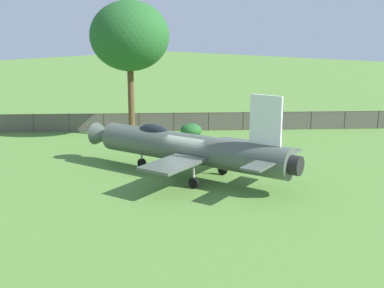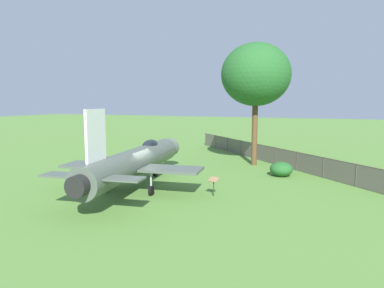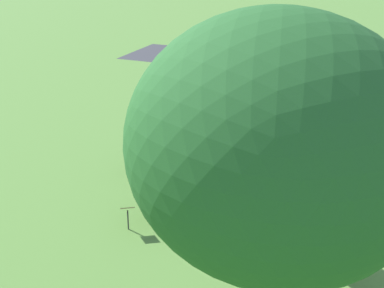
{
  "view_description": "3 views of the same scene",
  "coord_description": "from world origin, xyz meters",
  "px_view_note": "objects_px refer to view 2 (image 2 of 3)",
  "views": [
    {
      "loc": [
        19.08,
        -21.71,
        8.85
      ],
      "look_at": [
        1.38,
        -1.49,
        2.51
      ],
      "focal_mm": 48.0,
      "sensor_mm": 36.0,
      "label": 1
    },
    {
      "loc": [
        18.75,
        11.34,
        5.63
      ],
      "look_at": [
        -4.45,
        2.19,
        2.5
      ],
      "focal_mm": 32.05,
      "sensor_mm": 36.0,
      "label": 2
    },
    {
      "loc": [
        -19.41,
        11.07,
        11.87
      ],
      "look_at": [
        1.46,
        1.49,
        2.68
      ],
      "focal_mm": 50.26,
      "sensor_mm": 36.0,
      "label": 3
    }
  ],
  "objects_px": {
    "display_jet": "(137,161)",
    "info_plaque": "(214,182)",
    "shade_tree": "(256,75)",
    "shrub_near_fence": "(281,169)"
  },
  "relations": [
    {
      "from": "shade_tree",
      "to": "info_plaque",
      "type": "distance_m",
      "value": 12.96
    },
    {
      "from": "display_jet",
      "to": "shrub_near_fence",
      "type": "distance_m",
      "value": 10.91
    },
    {
      "from": "info_plaque",
      "to": "shade_tree",
      "type": "bearing_deg",
      "value": 178.82
    },
    {
      "from": "shade_tree",
      "to": "display_jet",
      "type": "bearing_deg",
      "value": -27.15
    },
    {
      "from": "shade_tree",
      "to": "info_plaque",
      "type": "bearing_deg",
      "value": -1.18
    },
    {
      "from": "display_jet",
      "to": "info_plaque",
      "type": "distance_m",
      "value": 5.37
    },
    {
      "from": "shade_tree",
      "to": "shrub_near_fence",
      "type": "bearing_deg",
      "value": 36.54
    },
    {
      "from": "display_jet",
      "to": "info_plaque",
      "type": "height_order",
      "value": "display_jet"
    },
    {
      "from": "shrub_near_fence",
      "to": "display_jet",
      "type": "bearing_deg",
      "value": -50.35
    },
    {
      "from": "display_jet",
      "to": "shrub_near_fence",
      "type": "xyz_separation_m",
      "value": [
        -6.92,
        8.35,
        -1.24
      ]
    }
  ]
}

